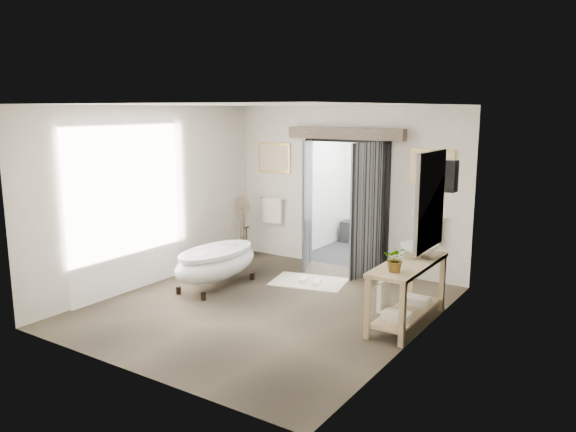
# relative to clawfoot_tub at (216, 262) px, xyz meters

# --- Properties ---
(ground_plane) EXTENTS (5.00, 5.00, 0.00)m
(ground_plane) POSITION_rel_clawfoot_tub_xyz_m (1.20, -0.31, -0.42)
(ground_plane) COLOR brown
(room_shell) EXTENTS (4.52, 5.02, 2.91)m
(room_shell) POSITION_rel_clawfoot_tub_xyz_m (1.16, -0.43, 1.44)
(room_shell) COLOR beige
(room_shell) RESTS_ON ground_plane
(shower_room) EXTENTS (2.22, 2.01, 2.51)m
(shower_room) POSITION_rel_clawfoot_tub_xyz_m (1.20, 3.68, 0.49)
(shower_room) COLOR #232325
(shower_room) RESTS_ON ground_plane
(back_wall_dressing) EXTENTS (3.82, 0.78, 2.52)m
(back_wall_dressing) POSITION_rel_clawfoot_tub_xyz_m (1.20, 2.00, 1.15)
(back_wall_dressing) COLOR black
(back_wall_dressing) RESTS_ON ground_plane
(clawfoot_tub) EXTENTS (0.78, 1.74, 0.85)m
(clawfoot_tub) POSITION_rel_clawfoot_tub_xyz_m (0.00, 0.00, 0.00)
(clawfoot_tub) COLOR black
(clawfoot_tub) RESTS_ON ground_plane
(vanity) EXTENTS (0.57, 1.60, 0.85)m
(vanity) POSITION_rel_clawfoot_tub_xyz_m (3.15, 0.17, 0.09)
(vanity) COLOR tan
(vanity) RESTS_ON ground_plane
(pedestal_mirror) EXTENTS (0.36, 0.23, 1.21)m
(pedestal_mirror) POSITION_rel_clawfoot_tub_xyz_m (-0.74, 1.64, 0.11)
(pedestal_mirror) COLOR #746355
(pedestal_mirror) RESTS_ON ground_plane
(rug) EXTENTS (1.35, 1.05, 0.01)m
(rug) POSITION_rel_clawfoot_tub_xyz_m (1.13, 1.02, -0.41)
(rug) COLOR beige
(rug) RESTS_ON ground_plane
(slippers) EXTENTS (0.46, 0.30, 0.05)m
(slippers) POSITION_rel_clawfoot_tub_xyz_m (1.17, 0.99, -0.37)
(slippers) COLOR white
(slippers) RESTS_ON rug
(basin) EXTENTS (0.58, 0.58, 0.17)m
(basin) POSITION_rel_clawfoot_tub_xyz_m (3.16, 0.53, 0.52)
(basin) COLOR white
(basin) RESTS_ON vanity
(plant) EXTENTS (0.34, 0.31, 0.33)m
(plant) POSITION_rel_clawfoot_tub_xyz_m (3.19, -0.31, 0.60)
(plant) COLOR gray
(plant) RESTS_ON vanity
(soap_bottle_a) EXTENTS (0.09, 0.09, 0.17)m
(soap_bottle_a) POSITION_rel_clawfoot_tub_xyz_m (3.01, 0.30, 0.52)
(soap_bottle_a) COLOR gray
(soap_bottle_a) RESTS_ON vanity
(soap_bottle_b) EXTENTS (0.16, 0.16, 0.17)m
(soap_bottle_b) POSITION_rel_clawfoot_tub_xyz_m (3.17, 0.88, 0.52)
(soap_bottle_b) COLOR gray
(soap_bottle_b) RESTS_ON vanity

